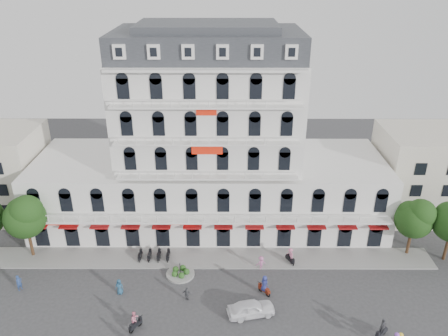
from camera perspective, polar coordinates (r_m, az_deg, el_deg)
ground at (r=46.22m, az=-2.54°, el=-18.48°), size 120.00×120.00×0.00m
sidewalk at (r=53.01m, az=-2.11°, el=-11.66°), size 53.00×4.00×0.16m
main_building at (r=55.84m, az=-1.94°, el=2.13°), size 45.00×15.00×25.80m
flank_building_east at (r=65.53m, az=25.41°, el=-0.60°), size 14.00×10.00×12.00m
traffic_island at (r=50.75m, az=-5.73°, el=-13.49°), size 3.20×3.20×1.60m
parked_scooter_row at (r=53.52m, az=-9.07°, el=-11.71°), size 4.40×1.80×1.10m
tree_west_inner at (r=55.22m, az=-24.58°, el=-5.63°), size 4.76×4.76×8.25m
tree_east_inner at (r=55.43m, az=23.68°, el=-5.89°), size 4.40×4.37×7.57m
parked_car at (r=45.62m, az=3.56°, el=-17.82°), size 5.06×2.89×1.62m
rider_southwest at (r=44.76m, az=-11.55°, el=-18.92°), size 1.16×1.45×2.17m
rider_east at (r=47.72m, az=5.30°, el=-14.96°), size 1.25×1.36×2.35m
rider_northeast at (r=45.75m, az=19.99°, el=-19.05°), size 1.40×1.21×2.22m
rider_center at (r=52.25m, az=8.65°, el=-11.23°), size 0.98×1.60×2.09m
pedestrian_left at (r=49.05m, az=-13.51°, el=-14.83°), size 0.92×0.64×1.79m
pedestrian_mid at (r=47.27m, az=-4.87°, el=-16.07°), size 0.98×0.56×1.57m
pedestrian_right at (r=51.16m, az=4.86°, el=-12.23°), size 1.25×0.95×1.71m
pedestrian_far at (r=52.96m, az=-25.19°, el=-13.41°), size 0.70×0.80×1.85m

